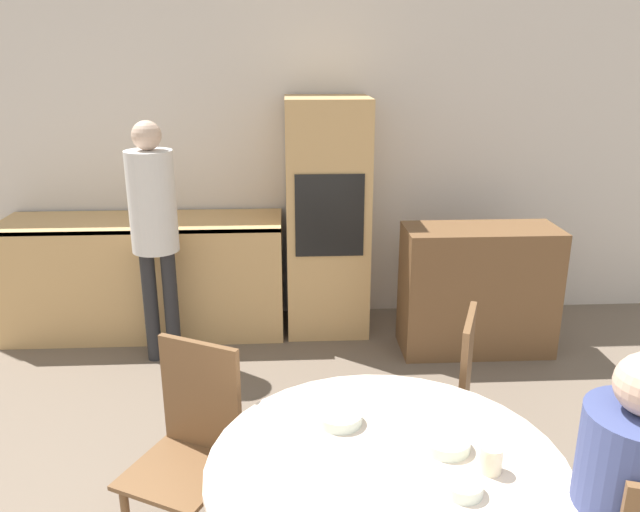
% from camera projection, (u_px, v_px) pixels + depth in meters
% --- Properties ---
extents(wall_back, '(6.17, 0.05, 2.60)m').
position_uv_depth(wall_back, '(298.00, 158.00, 4.92)').
color(wall_back, silver).
rests_on(wall_back, ground_plane).
extents(kitchen_counter, '(2.09, 0.60, 0.90)m').
position_uv_depth(kitchen_counter, '(146.00, 275.00, 4.79)').
color(kitchen_counter, tan).
rests_on(kitchen_counter, ground_plane).
extents(oven_unit, '(0.62, 0.59, 1.79)m').
position_uv_depth(oven_unit, '(327.00, 218.00, 4.74)').
color(oven_unit, tan).
rests_on(oven_unit, ground_plane).
extents(sideboard, '(1.08, 0.45, 0.93)m').
position_uv_depth(sideboard, '(478.00, 290.00, 4.49)').
color(sideboard, brown).
rests_on(sideboard, ground_plane).
extents(chair_far_left, '(0.54, 0.54, 0.96)m').
position_uv_depth(chair_far_left, '(191.00, 442.00, 2.63)').
color(chair_far_left, brown).
rests_on(chair_far_left, ground_plane).
extents(chair_far_right, '(0.52, 0.52, 0.96)m').
position_uv_depth(chair_far_right, '(444.00, 395.00, 2.98)').
color(chair_far_right, brown).
rests_on(chair_far_right, ground_plane).
extents(person_seated, '(0.33, 0.40, 1.27)m').
position_uv_depth(person_seated, '(629.00, 512.00, 1.93)').
color(person_seated, '#262628').
rests_on(person_seated, ground_plane).
extents(person_standing, '(0.31, 0.31, 1.68)m').
position_uv_depth(person_standing, '(153.00, 217.00, 4.15)').
color(person_standing, '#262628').
rests_on(person_standing, ground_plane).
extents(cup, '(0.08, 0.08, 0.09)m').
position_uv_depth(cup, '(491.00, 459.00, 2.09)').
color(cup, beige).
rests_on(cup, dining_table).
extents(bowl_near, '(0.17, 0.17, 0.04)m').
position_uv_depth(bowl_near, '(446.00, 443.00, 2.22)').
color(bowl_near, silver).
rests_on(bowl_near, dining_table).
extents(bowl_centre, '(0.12, 0.12, 0.04)m').
position_uv_depth(bowl_centre, '(463.00, 488.00, 1.99)').
color(bowl_centre, silver).
rests_on(bowl_centre, dining_table).
extents(bowl_far, '(0.17, 0.17, 0.04)m').
position_uv_depth(bowl_far, '(340.00, 418.00, 2.37)').
color(bowl_far, silver).
rests_on(bowl_far, dining_table).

